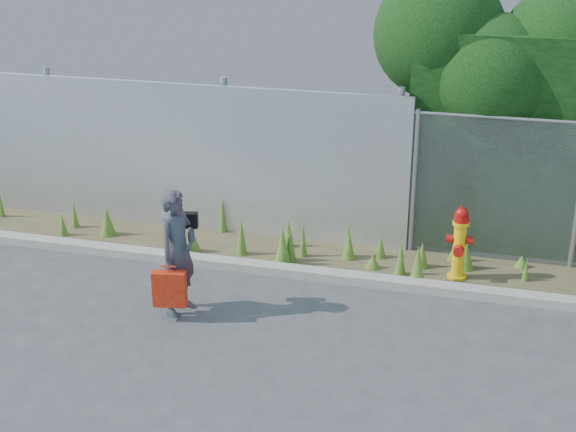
% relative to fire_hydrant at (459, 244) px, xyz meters
% --- Properties ---
extents(ground, '(80.00, 80.00, 0.00)m').
position_rel_fire_hydrant_xyz_m(ground, '(-1.75, -2.26, -0.49)').
color(ground, '#3E3E41').
rests_on(ground, ground).
extents(curb, '(16.00, 0.22, 0.12)m').
position_rel_fire_hydrant_xyz_m(curb, '(-1.75, -0.46, -0.43)').
color(curb, gray).
rests_on(curb, ground).
extents(weed_strip, '(16.00, 1.22, 0.55)m').
position_rel_fire_hydrant_xyz_m(weed_strip, '(-1.53, 0.13, -0.34)').
color(weed_strip, '#4C422B').
rests_on(weed_strip, ground).
extents(corrugated_fence, '(8.50, 0.21, 2.30)m').
position_rel_fire_hydrant_xyz_m(corrugated_fence, '(-5.00, 0.75, 0.61)').
color(corrugated_fence, '#B6B7BE').
rests_on(corrugated_fence, ground).
extents(fire_hydrant, '(0.34, 0.31, 1.02)m').
position_rel_fire_hydrant_xyz_m(fire_hydrant, '(0.00, 0.00, 0.00)').
color(fire_hydrant, yellow).
rests_on(fire_hydrant, ground).
extents(woman, '(0.52, 0.65, 1.54)m').
position_rel_fire_hydrant_xyz_m(woman, '(-3.15, -1.74, 0.28)').
color(woman, '#105C68').
rests_on(woman, ground).
extents(red_tote_bag, '(0.39, 0.14, 0.51)m').
position_rel_fire_hydrant_xyz_m(red_tote_bag, '(-3.17, -1.99, -0.08)').
color(red_tote_bag, red).
extents(black_shoulder_bag, '(0.25, 0.10, 0.19)m').
position_rel_fire_hydrant_xyz_m(black_shoulder_bag, '(-3.11, -1.49, 0.59)').
color(black_shoulder_bag, black).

